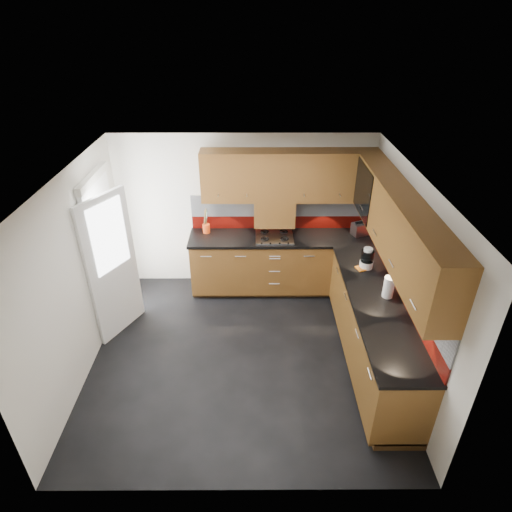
{
  "coord_description": "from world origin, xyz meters",
  "views": [
    {
      "loc": [
        0.15,
        -4.14,
        3.92
      ],
      "look_at": [
        0.17,
        0.65,
        1.1
      ],
      "focal_mm": 30.0,
      "sensor_mm": 36.0,
      "label": 1
    }
  ],
  "objects_px": {
    "gas_hob": "(274,237)",
    "utensil_pot": "(206,227)",
    "food_processor": "(367,259)",
    "toaster": "(361,229)"
  },
  "relations": [
    {
      "from": "toaster",
      "to": "food_processor",
      "type": "height_order",
      "value": "food_processor"
    },
    {
      "from": "toaster",
      "to": "food_processor",
      "type": "relative_size",
      "value": 1.08
    },
    {
      "from": "utensil_pot",
      "to": "food_processor",
      "type": "distance_m",
      "value": 2.41
    },
    {
      "from": "utensil_pot",
      "to": "gas_hob",
      "type": "bearing_deg",
      "value": -9.38
    },
    {
      "from": "utensil_pot",
      "to": "food_processor",
      "type": "relative_size",
      "value": 1.36
    },
    {
      "from": "gas_hob",
      "to": "toaster",
      "type": "distance_m",
      "value": 1.31
    },
    {
      "from": "toaster",
      "to": "gas_hob",
      "type": "bearing_deg",
      "value": -175.61
    },
    {
      "from": "toaster",
      "to": "food_processor",
      "type": "xyz_separation_m",
      "value": [
        -0.13,
        -0.94,
        0.04
      ]
    },
    {
      "from": "gas_hob",
      "to": "utensil_pot",
      "type": "distance_m",
      "value": 1.04
    },
    {
      "from": "utensil_pot",
      "to": "food_processor",
      "type": "xyz_separation_m",
      "value": [
        2.19,
        -1.01,
        0.04
      ]
    }
  ]
}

